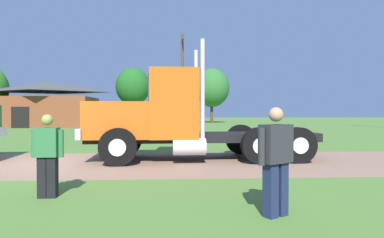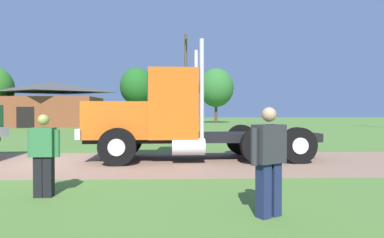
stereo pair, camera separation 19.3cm
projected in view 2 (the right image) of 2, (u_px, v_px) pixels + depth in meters
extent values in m
plane|color=#537D32|center=(51.00, 163.00, 10.08)|extent=(200.00, 200.00, 0.00)
cube|color=#957058|center=(51.00, 163.00, 10.08)|extent=(120.00, 5.06, 0.01)
cube|color=black|center=(204.00, 137.00, 10.95)|extent=(7.71, 1.89, 0.28)
cube|color=orange|center=(119.00, 120.00, 10.72)|extent=(2.12, 2.11, 1.17)
cube|color=silver|center=(86.00, 132.00, 10.64)|extent=(0.26, 2.21, 0.32)
cube|color=orange|center=(173.00, 105.00, 10.85)|extent=(1.62, 2.37, 2.20)
cube|color=#2D3D4C|center=(149.00, 91.00, 10.78)|extent=(0.13, 1.92, 0.97)
cylinder|color=silver|center=(202.00, 89.00, 10.00)|extent=(0.14, 0.14, 3.10)
cylinder|color=silver|center=(196.00, 93.00, 11.82)|extent=(0.14, 0.14, 3.10)
cylinder|color=silver|center=(188.00, 147.00, 9.91)|extent=(1.02, 0.57, 0.52)
cylinder|color=black|center=(117.00, 147.00, 9.59)|extent=(1.14, 0.35, 1.12)
cylinder|color=silver|center=(116.00, 147.00, 9.43)|extent=(0.51, 0.06, 0.51)
cylinder|color=black|center=(127.00, 140.00, 11.88)|extent=(1.14, 0.35, 1.12)
cylinder|color=silver|center=(127.00, 140.00, 12.04)|extent=(0.51, 0.06, 0.51)
cylinder|color=black|center=(298.00, 145.00, 10.04)|extent=(1.14, 0.35, 1.12)
cylinder|color=silver|center=(300.00, 146.00, 9.88)|extent=(0.51, 0.06, 0.51)
cylinder|color=black|center=(274.00, 139.00, 12.33)|extent=(1.14, 0.35, 1.12)
cylinder|color=silver|center=(272.00, 139.00, 12.49)|extent=(0.51, 0.06, 0.51)
cylinder|color=black|center=(259.00, 146.00, 9.94)|extent=(1.14, 0.35, 1.12)
cylinder|color=silver|center=(260.00, 146.00, 9.78)|extent=(0.51, 0.06, 0.51)
cylinder|color=black|center=(241.00, 140.00, 12.23)|extent=(1.14, 0.35, 1.12)
cylinder|color=silver|center=(240.00, 139.00, 12.39)|extent=(0.51, 0.06, 0.51)
cube|color=#33723F|center=(44.00, 142.00, 6.04)|extent=(0.39, 0.27, 0.54)
sphere|color=#A6A04D|center=(44.00, 120.00, 6.03)|extent=(0.21, 0.21, 0.21)
cube|color=black|center=(39.00, 177.00, 6.05)|extent=(0.16, 0.18, 0.76)
cube|color=black|center=(49.00, 177.00, 6.06)|extent=(0.16, 0.18, 0.76)
cylinder|color=#33723F|center=(30.00, 143.00, 6.03)|extent=(0.10, 0.10, 0.51)
cylinder|color=#33723F|center=(57.00, 143.00, 6.05)|extent=(0.10, 0.10, 0.51)
cube|color=#2D2D33|center=(269.00, 144.00, 4.89)|extent=(0.56, 0.47, 0.58)
sphere|color=tan|center=(269.00, 115.00, 4.88)|extent=(0.22, 0.22, 0.22)
cube|color=#1E284C|center=(274.00, 189.00, 4.96)|extent=(0.23, 0.24, 0.82)
cube|color=#1E284C|center=(263.00, 191.00, 4.84)|extent=(0.23, 0.24, 0.82)
cylinder|color=#2D2D33|center=(283.00, 145.00, 5.04)|extent=(0.10, 0.10, 0.55)
cylinder|color=#2D2D33|center=(254.00, 147.00, 4.73)|extent=(0.10, 0.10, 0.55)
cube|color=brown|center=(52.00, 112.00, 36.67)|extent=(10.20, 6.05, 3.32)
pyramid|color=#464646|center=(52.00, 87.00, 36.62)|extent=(10.71, 6.35, 1.19)
cube|color=black|center=(25.00, 117.00, 33.62)|extent=(1.80, 0.07, 2.20)
cylinder|color=#4F402F|center=(186.00, 82.00, 29.78)|extent=(0.26, 0.26, 8.78)
cube|color=#4F402F|center=(186.00, 41.00, 29.71)|extent=(0.28, 2.20, 0.14)
cylinder|color=#513823|center=(137.00, 113.00, 41.92)|extent=(0.44, 0.44, 3.21)
ellipsoid|color=#1F5E1E|center=(137.00, 87.00, 41.85)|extent=(4.39, 4.39, 4.83)
cylinder|color=#513823|center=(216.00, 112.00, 50.74)|extent=(0.44, 0.44, 3.31)
ellipsoid|color=#2E6D2D|center=(216.00, 88.00, 50.67)|extent=(5.50, 5.50, 6.05)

